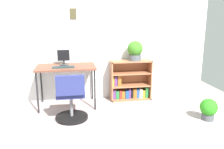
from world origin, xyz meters
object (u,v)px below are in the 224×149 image
at_px(desk, 66,69).
at_px(office_chair, 71,100).
at_px(bookshelf_low, 130,82).
at_px(monitor, 64,58).
at_px(potted_plant_on_shelf, 135,50).
at_px(keyboard, 63,67).
at_px(potted_plant_floor, 209,109).

relative_size(desk, office_chair, 1.34).
xyz_separation_m(office_chair, bookshelf_low, (1.15, 0.86, -0.00)).
relative_size(monitor, office_chair, 0.36).
xyz_separation_m(bookshelf_low, potted_plant_on_shelf, (0.08, -0.05, 0.65)).
relative_size(keyboard, potted_plant_floor, 1.08).
bearing_deg(office_chair, monitor, 98.29).
xyz_separation_m(desk, potted_plant_on_shelf, (1.31, 0.15, 0.29)).
bearing_deg(potted_plant_on_shelf, keyboard, -168.59).
height_order(office_chair, bookshelf_low, office_chair).
distance_m(bookshelf_low, potted_plant_floor, 1.58).
height_order(monitor, potted_plant_floor, monitor).
height_order(office_chair, potted_plant_on_shelf, potted_plant_on_shelf).
distance_m(desk, potted_plant_floor, 2.50).
bearing_deg(bookshelf_low, potted_plant_on_shelf, -30.45).
xyz_separation_m(desk, keyboard, (-0.04, -0.12, 0.07)).
bearing_deg(monitor, bookshelf_low, 4.43).
distance_m(keyboard, potted_plant_floor, 2.50).
bearing_deg(potted_plant_floor, potted_plant_on_shelf, 128.40).
bearing_deg(desk, bookshelf_low, 9.34).
bearing_deg(desk, office_chair, -83.59).
bearing_deg(potted_plant_floor, monitor, 153.93).
xyz_separation_m(monitor, potted_plant_on_shelf, (1.35, 0.05, 0.10)).
xyz_separation_m(potted_plant_on_shelf, potted_plant_floor, (0.92, -1.16, -0.79)).
height_order(monitor, potted_plant_on_shelf, potted_plant_on_shelf).
relative_size(bookshelf_low, potted_plant_floor, 2.30).
relative_size(office_chair, potted_plant_on_shelf, 2.07).
distance_m(desk, potted_plant_on_shelf, 1.35).
bearing_deg(bookshelf_low, monitor, -175.57).
distance_m(keyboard, bookshelf_low, 1.37).
distance_m(desk, keyboard, 0.14).
bearing_deg(desk, monitor, 109.64).
xyz_separation_m(bookshelf_low, potted_plant_floor, (1.00, -1.21, -0.15)).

